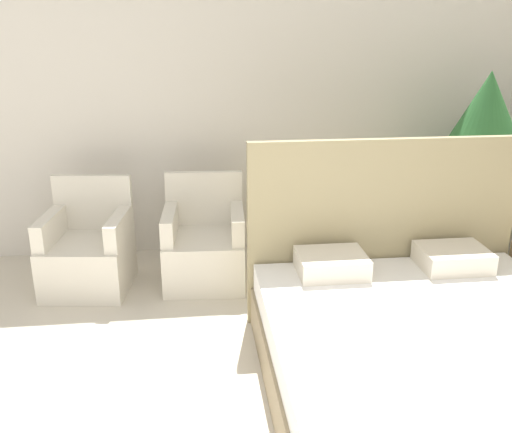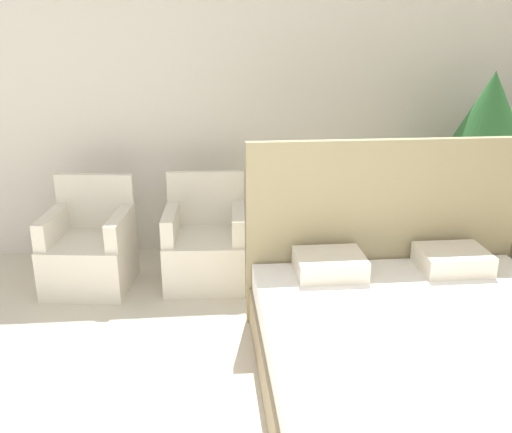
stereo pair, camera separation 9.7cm
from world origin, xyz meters
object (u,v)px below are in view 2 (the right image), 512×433
object	(u,v)px
armchair_near_window_right	(205,249)
potted_palm	(486,144)
armchair_near_window_left	(90,254)
bed	(426,353)

from	to	relation	value
armchair_near_window_right	potted_palm	size ratio (longest dim) A/B	0.51
armchair_near_window_left	armchair_near_window_right	world-z (taller)	same
potted_palm	armchair_near_window_right	bearing A→B (deg)	-179.65
armchair_near_window_right	bed	bearing A→B (deg)	-49.77
armchair_near_window_left	armchair_near_window_right	distance (m)	0.94
armchair_near_window_left	potted_palm	world-z (taller)	potted_palm
bed	armchair_near_window_right	size ratio (longest dim) A/B	2.38
bed	potted_palm	size ratio (longest dim) A/B	1.22
potted_palm	bed	bearing A→B (deg)	-122.64
bed	potted_palm	world-z (taller)	potted_palm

